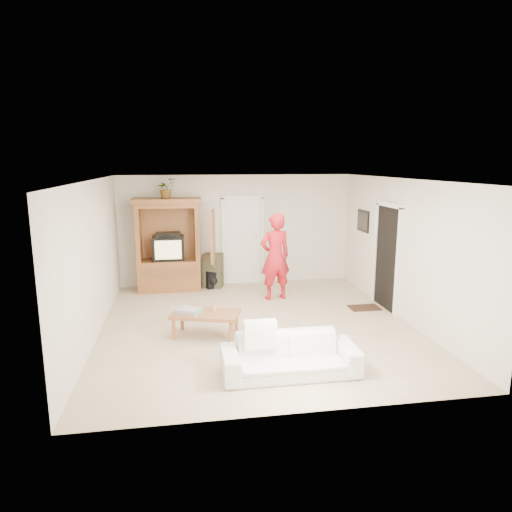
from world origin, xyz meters
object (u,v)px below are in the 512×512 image
(man, at_px, (275,257))
(sofa, at_px, (290,355))
(armoire, at_px, (170,251))
(coffee_table, at_px, (205,315))

(man, distance_m, sofa, 3.63)
(armoire, bearing_deg, coffee_table, -78.17)
(armoire, bearing_deg, man, -26.66)
(armoire, xyz_separation_m, coffee_table, (0.63, -3.03, -0.55))
(armoire, height_order, sofa, armoire)
(man, height_order, sofa, man)
(sofa, bearing_deg, armoire, 110.20)
(sofa, height_order, coffee_table, sofa)
(man, bearing_deg, coffee_table, 38.72)
(man, xyz_separation_m, sofa, (-0.52, -3.54, -0.65))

